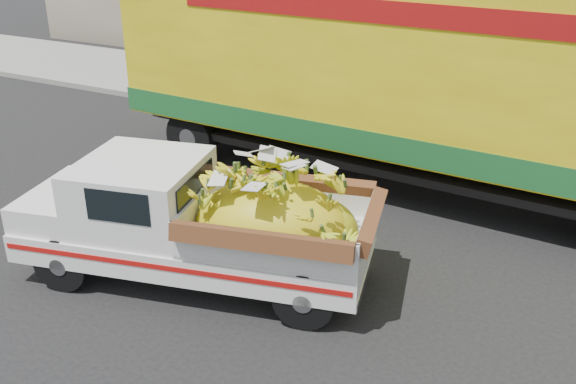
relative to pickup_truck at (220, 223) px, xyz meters
The scene contains 5 objects.
ground 1.58m from the pickup_truck, 11.50° to the left, with size 100.00×100.00×0.00m, color black.
curb 6.88m from the pickup_truck, 79.31° to the left, with size 60.00×0.25×0.15m, color gray.
sidewalk 8.94m from the pickup_truck, 81.82° to the left, with size 60.00×4.00×0.14m, color gray.
pickup_truck is the anchor object (origin of this frame).
semi_trailer 4.70m from the pickup_truck, 69.71° to the left, with size 12.04×3.17×3.80m.
Camera 1 is at (3.16, -6.65, 4.86)m, focal length 40.00 mm.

